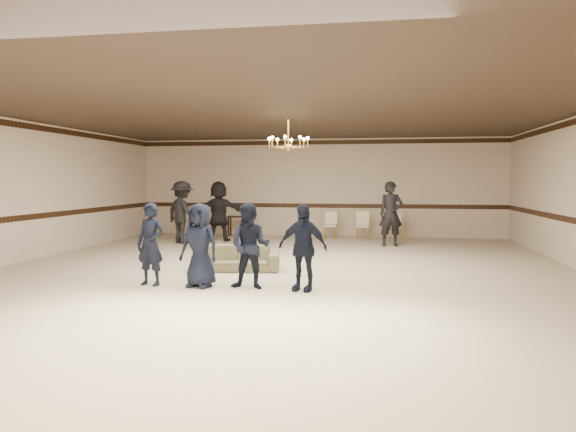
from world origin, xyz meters
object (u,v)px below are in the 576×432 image
object	(u,v)px
adult_mid	(219,211)
settee	(236,258)
banquet_chair_right	(395,226)
banquet_chair_left	(331,225)
boy_a	(151,244)
banquet_chair_mid	(363,226)
chandelier	(288,133)
adult_right	(391,214)
boy_b	(200,245)
adult_left	(182,212)
boy_c	(250,246)
boy_d	(303,247)
console_table	(240,226)

from	to	relation	value
adult_mid	settee	bearing A→B (deg)	102.33
banquet_chair_right	banquet_chair_left	bearing A→B (deg)	-175.81
boy_a	banquet_chair_mid	xyz separation A→B (m)	(3.51, 7.84, -0.31)
chandelier	adult_right	size ratio (longest dim) A/B	0.52
boy_b	adult_left	world-z (taller)	adult_left
boy_c	banquet_chair_left	distance (m)	7.88
chandelier	boy_d	world-z (taller)	chandelier
console_table	boy_b	bearing A→B (deg)	-84.60
boy_a	banquet_chair_mid	size ratio (longest dim) A/B	1.73
chandelier	banquet_chair_left	world-z (taller)	chandelier
adult_left	banquet_chair_right	world-z (taller)	adult_left
banquet_chair_left	console_table	world-z (taller)	banquet_chair_left
adult_right	banquet_chair_mid	bearing A→B (deg)	104.67
boy_d	console_table	distance (m)	8.66
boy_b	boy_c	bearing A→B (deg)	12.80
boy_a	adult_right	bearing A→B (deg)	67.13
boy_d	banquet_chair_right	distance (m)	8.05
adult_left	banquet_chair_left	size ratio (longest dim) A/B	2.16
boy_b	boy_d	world-z (taller)	same
adult_left	banquet_chair_mid	bearing A→B (deg)	-127.63
adult_left	boy_a	bearing A→B (deg)	137.70
boy_d	settee	bearing A→B (deg)	146.61
console_table	adult_left	bearing A→B (deg)	-123.41
chandelier	banquet_chair_left	xyz separation A→B (m)	(0.49, 5.24, -2.45)
boy_c	boy_d	distance (m)	0.90
banquet_chair_right	adult_left	bearing A→B (deg)	-158.50
banquet_chair_mid	chandelier	bearing A→B (deg)	-106.50
boy_c	adult_right	distance (m)	6.71
boy_c	boy_d	world-z (taller)	same
boy_a	console_table	xyz separation A→B (m)	(-0.49, 8.04, -0.39)
adult_right	banquet_chair_left	bearing A→B (deg)	126.14
adult_mid	banquet_chair_mid	distance (m)	4.48
banquet_chair_left	banquet_chair_mid	bearing A→B (deg)	3.86
adult_left	console_table	world-z (taller)	adult_left
boy_d	adult_left	bearing A→B (deg)	139.84
adult_mid	console_table	world-z (taller)	adult_mid
adult_mid	adult_right	bearing A→B (deg)	167.06
boy_c	boy_a	bearing A→B (deg)	-176.78
chandelier	boy_c	xyz separation A→B (m)	(-0.23, -2.60, -2.15)
settee	chandelier	bearing A→B (deg)	35.25
boy_b	boy_c	distance (m)	0.90
boy_c	boy_b	bearing A→B (deg)	-176.78
boy_b	banquet_chair_right	size ratio (longest dim) A/B	1.73
settee	boy_a	bearing A→B (deg)	-131.19
boy_c	settee	size ratio (longest dim) A/B	0.83
adult_right	banquet_chair_mid	distance (m)	1.89
chandelier	boy_b	size ratio (longest dim) A/B	0.65
banquet_chair_left	adult_mid	bearing A→B (deg)	-155.64
boy_d	banquet_chair_right	world-z (taller)	boy_d
boy_a	boy_d	bearing A→B (deg)	12.04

